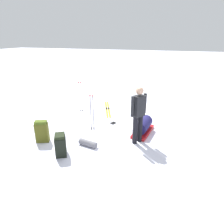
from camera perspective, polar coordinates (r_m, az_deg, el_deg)
name	(u,v)px	position (r m, az deg, el deg)	size (l,w,h in m)	color
ground_plane	(112,131)	(6.56, 0.00, -5.71)	(80.00, 80.00, 0.00)	white
skier_standing	(138,112)	(5.59, 7.73, -0.12)	(0.37, 0.49, 1.70)	black
ski_pair_near	(113,124)	(7.10, 0.35, -3.38)	(1.85, 0.99, 0.05)	silver
ski_pair_far	(108,109)	(8.53, -1.31, 0.96)	(0.92, 1.87, 0.05)	gold
backpack_large_dark	(61,145)	(5.39, -14.80, -9.31)	(0.42, 0.44, 0.61)	black
backpack_bright	(42,132)	(6.19, -19.79, -5.42)	(0.42, 0.33, 0.67)	#4F5017
ski_poles_planted_near	(92,111)	(6.44, -5.87, 0.32)	(0.15, 0.09, 1.22)	black
ski_poles_planted_far	(80,96)	(8.09, -9.26, 4.75)	(0.16, 0.10, 1.28)	#A8B5C6
gear_sled	(143,127)	(6.46, 9.07, -4.21)	(0.59, 1.17, 0.49)	red
sleeping_mat_rolled	(88,143)	(5.75, -7.05, -9.02)	(0.18, 0.18, 0.55)	slate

